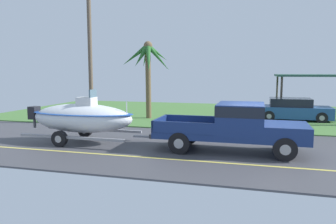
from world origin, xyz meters
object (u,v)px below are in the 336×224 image
at_px(boat_on_trailer, 82,118).
at_px(parked_sedan_near, 293,110).
at_px(utility_pole, 90,43).
at_px(carport_awning, 325,76).
at_px(pickup_truck_towing, 239,125).
at_px(palm_tree_mid, 147,62).

bearing_deg(boat_on_trailer, parked_sedan_near, 44.26).
distance_m(boat_on_trailer, utility_pole, 6.58).
bearing_deg(parked_sedan_near, carport_awning, 57.98).
xyz_separation_m(parked_sedan_near, carport_awning, (2.41, 3.85, 2.02)).
relative_size(boat_on_trailer, parked_sedan_near, 1.34).
bearing_deg(pickup_truck_towing, utility_pole, 150.28).
bearing_deg(pickup_truck_towing, palm_tree_mid, 129.83).
distance_m(parked_sedan_near, palm_tree_mid, 9.47).
bearing_deg(carport_awning, boat_on_trailer, -132.20).
bearing_deg(carport_awning, pickup_truck_towing, -111.77).
height_order(pickup_truck_towing, utility_pole, utility_pole).
distance_m(pickup_truck_towing, carport_awning, 14.01).
distance_m(parked_sedan_near, utility_pole, 12.88).
bearing_deg(pickup_truck_towing, carport_awning, 68.23).
xyz_separation_m(parked_sedan_near, palm_tree_mid, (-8.84, -1.77, 2.90)).
height_order(parked_sedan_near, carport_awning, carport_awning).
bearing_deg(boat_on_trailer, utility_pole, 114.13).
height_order(parked_sedan_near, utility_pole, utility_pole).
relative_size(palm_tree_mid, utility_pole, 0.54).
relative_size(pickup_truck_towing, palm_tree_mid, 1.18).
bearing_deg(parked_sedan_near, utility_pole, -160.74).
distance_m(pickup_truck_towing, boat_on_trailer, 6.56).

